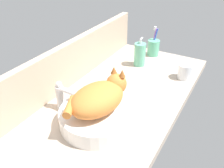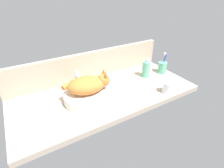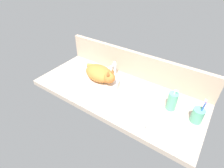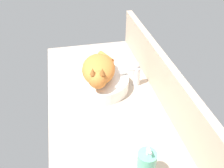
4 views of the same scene
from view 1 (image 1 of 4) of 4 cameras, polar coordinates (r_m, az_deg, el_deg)
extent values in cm
cube|color=#B2A08E|center=(118.32, 0.02, -5.00)|extent=(134.07, 58.64, 4.00)
cube|color=tan|center=(125.13, -11.04, 3.68)|extent=(134.07, 3.60, 22.42)
cylinder|color=white|center=(103.50, -3.25, -7.48)|extent=(31.73, 31.73, 6.66)
ellipsoid|color=#CC7533|center=(98.21, -3.40, -3.46)|extent=(27.71, 21.32, 11.00)
sphere|color=#CC7533|center=(104.84, 1.00, 0.04)|extent=(8.80, 8.80, 8.80)
cone|color=#995726|center=(104.04, 0.44, 3.21)|extent=(2.80, 2.80, 3.20)
cone|color=#995726|center=(101.64, 2.35, 2.45)|extent=(2.80, 2.80, 3.20)
cylinder|color=#CC7533|center=(94.44, -9.54, -5.13)|extent=(11.36, 7.36, 3.20)
cylinder|color=silver|center=(113.23, -11.74, -2.98)|extent=(3.60, 3.60, 11.00)
cylinder|color=silver|center=(107.56, -10.06, -1.66)|extent=(2.74, 10.11, 2.20)
sphere|color=silver|center=(109.66, -12.11, -0.09)|extent=(2.80, 2.80, 2.80)
cylinder|color=#60B793|center=(148.19, 6.36, 6.71)|extent=(6.68, 6.68, 13.60)
cylinder|color=silver|center=(144.99, 6.55, 9.66)|extent=(1.20, 1.20, 2.80)
cylinder|color=silver|center=(145.52, 6.78, 10.32)|extent=(2.20, 1.00, 1.00)
cylinder|color=#5BB28E|center=(163.21, 9.44, 8.17)|extent=(7.48, 7.48, 10.01)
cylinder|color=blue|center=(162.79, 9.60, 9.58)|extent=(1.73, 3.88, 16.92)
cube|color=white|center=(159.89, 9.87, 12.41)|extent=(1.32, 1.21, 2.56)
cylinder|color=purple|center=(162.83, 9.47, 9.60)|extent=(2.23, 2.96, 17.00)
cube|color=white|center=(159.94, 9.74, 12.43)|extent=(1.39, 1.09, 2.57)
cylinder|color=white|center=(139.99, 16.32, 2.77)|extent=(7.42, 7.42, 8.15)
cylinder|color=silver|center=(140.51, 16.25, 2.37)|extent=(6.53, 6.53, 5.90)
camera|label=2|loc=(0.59, 88.99, 4.99)|focal=28.00mm
camera|label=3|loc=(1.49, 54.86, 27.67)|focal=28.00mm
camera|label=4|loc=(1.77, 24.16, 33.47)|focal=40.00mm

